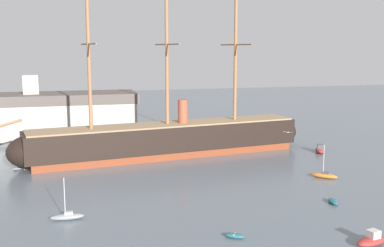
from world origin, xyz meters
The scene contains 11 objects.
tall_ship centered at (-0.18, 56.93, 3.20)m, with size 60.94×15.99×29.39m.
motorboat_foreground_right centered at (10.78, 11.82, 0.54)m, with size 3.95×2.36×1.55m.
dinghy_near_centre centered at (-1.88, 17.26, 0.25)m, with size 2.28×1.94×0.50m.
sailboat_mid_left centered at (-18.68, 27.47, 0.42)m, with size 3.91×1.29×5.05m.
dinghy_mid_right centered at (14.28, 24.47, 0.28)m, with size 1.56×2.52×0.55m.
sailboat_alongside_stern centered at (19.65, 35.55, 0.43)m, with size 3.68×3.62×5.17m.
dinghy_far_left centered at (-26.00, 53.49, 0.22)m, with size 2.01×1.33×0.44m.
motorboat_far_right centered at (28.53, 52.03, 0.57)m, with size 3.09×4.20×1.63m.
dinghy_distant_centre centered at (3.36, 64.42, 0.33)m, with size 3.03×2.41×0.66m.
dockside_warehouse_left centered at (-29.61, 80.30, 5.00)m, with size 58.56×14.50×14.10m.
seagull_in_flight centered at (8.70, 26.59, 9.18)m, with size 0.81×1.18×0.14m.
Camera 1 is at (-18.80, -27.08, 19.54)m, focal length 44.43 mm.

